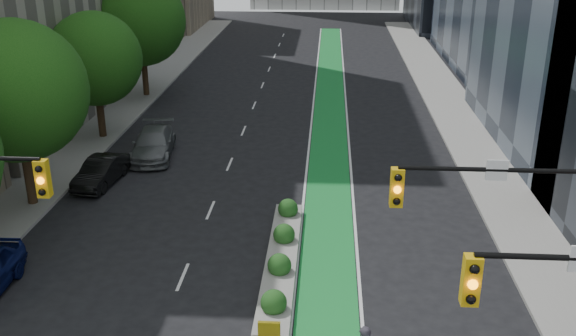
# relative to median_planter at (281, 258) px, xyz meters

# --- Properties ---
(sidewalk_left) EXTENTS (3.60, 90.00, 0.15)m
(sidewalk_left) POSITION_rel_median_planter_xyz_m (-13.00, 17.96, -0.30)
(sidewalk_left) COLOR gray
(sidewalk_left) RESTS_ON ground
(sidewalk_right) EXTENTS (3.60, 90.00, 0.15)m
(sidewalk_right) POSITION_rel_median_planter_xyz_m (10.60, 17.96, -0.30)
(sidewalk_right) COLOR gray
(sidewalk_right) RESTS_ON ground
(bike_lane_paint) EXTENTS (2.20, 70.00, 0.01)m
(bike_lane_paint) POSITION_rel_median_planter_xyz_m (1.80, 22.96, -0.37)
(bike_lane_paint) COLOR #188735
(bike_lane_paint) RESTS_ON ground
(tree_mid) EXTENTS (6.40, 6.40, 8.78)m
(tree_mid) POSITION_rel_median_planter_xyz_m (-12.20, 4.96, 5.20)
(tree_mid) COLOR black
(tree_mid) RESTS_ON ground
(tree_midfar) EXTENTS (5.60, 5.60, 7.76)m
(tree_midfar) POSITION_rel_median_planter_xyz_m (-12.20, 14.96, 4.57)
(tree_midfar) COLOR black
(tree_midfar) RESTS_ON ground
(tree_far) EXTENTS (6.60, 6.60, 9.00)m
(tree_far) POSITION_rel_median_planter_xyz_m (-12.20, 24.96, 5.32)
(tree_far) COLOR black
(tree_far) RESTS_ON ground
(signal_right) EXTENTS (5.82, 0.51, 7.20)m
(signal_right) POSITION_rel_median_planter_xyz_m (7.47, -6.57, 4.43)
(signal_right) COLOR black
(signal_right) RESTS_ON ground
(median_planter) EXTENTS (1.20, 10.26, 1.10)m
(median_planter) POSITION_rel_median_planter_xyz_m (0.00, 0.00, 0.00)
(median_planter) COLOR gray
(median_planter) RESTS_ON ground
(parked_car_left_mid) EXTENTS (1.91, 4.30, 1.37)m
(parked_car_left_mid) POSITION_rel_median_planter_xyz_m (-9.81, 7.72, 0.31)
(parked_car_left_mid) COLOR black
(parked_car_left_mid) RESTS_ON ground
(parked_car_left_far) EXTENTS (2.82, 5.56, 1.55)m
(parked_car_left_far) POSITION_rel_median_planter_xyz_m (-8.20, 11.94, 0.40)
(parked_car_left_far) COLOR #5B5E60
(parked_car_left_far) RESTS_ON ground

